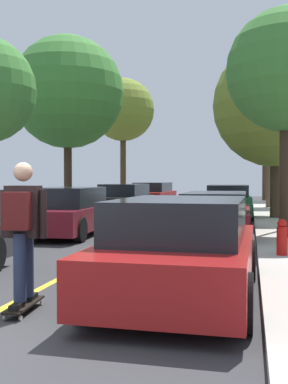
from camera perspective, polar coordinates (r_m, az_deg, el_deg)
center_line at (r=9.04m, az=-7.12°, el=-8.66°), size 0.12×39.20×0.01m
parked_car_left_near at (r=13.77m, az=-9.22°, el=-2.33°), size 2.03×4.11×1.36m
parked_car_left_far at (r=19.75m, az=-2.43°, el=-1.08°), size 1.86×4.13×1.39m
parked_car_left_farthest at (r=25.55m, az=1.03°, el=-0.45°), size 1.98×4.58×1.40m
parked_car_right_nearest at (r=6.55m, az=4.49°, el=-6.80°), size 1.99×4.14×1.34m
parked_car_right_near at (r=13.10m, az=8.55°, el=-2.70°), size 1.91×4.69×1.25m
parked_car_right_far at (r=20.21m, az=9.95°, el=-1.05°), size 2.04×4.50×1.35m
street_tree_left_near at (r=19.09m, az=-9.07°, el=11.58°), size 4.32×4.32×6.96m
street_tree_left_far at (r=26.91m, az=-2.51°, el=9.67°), size 3.46×3.46×7.01m
street_tree_right_nearest at (r=12.91m, az=16.77°, el=13.55°), size 3.11×3.11×5.76m
street_tree_right_near at (r=18.99m, az=15.38°, el=9.97°), size 4.72×4.72×6.62m
street_tree_right_far at (r=25.63m, az=14.63°, el=8.02°), size 2.81×2.81×5.79m
street_tree_right_farthest at (r=33.56m, az=14.15°, el=8.72°), size 4.55×4.55×7.94m
fire_hydrant at (r=9.63m, az=16.06°, el=-5.18°), size 0.20×0.20×0.70m
streetlamp at (r=14.21m, az=16.05°, el=9.65°), size 0.36×0.24×6.14m
skateboard at (r=6.12m, az=-14.06°, el=-12.89°), size 0.29×0.86×0.10m
skateboarder at (r=5.92m, az=-14.25°, el=-3.73°), size 0.59×0.71×1.71m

